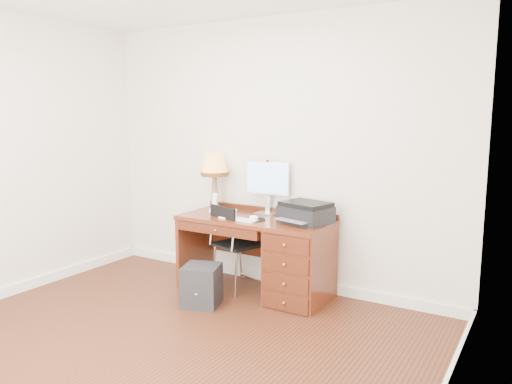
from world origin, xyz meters
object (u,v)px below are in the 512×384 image
Objects in this scene: printer at (306,213)px; leg_lamp at (214,168)px; desk at (284,256)px; monitor at (268,181)px; phone at (215,206)px; chair at (235,239)px; equipment_box at (202,285)px.

printer is 1.17m from leg_lamp.
monitor is (-0.32, 0.24, 0.67)m from desk.
phone is 0.23× the size of chair.
printer is (0.52, -0.19, -0.24)m from monitor.
monitor reaches higher than desk.
monitor is 0.67m from chair.
printer is at bearing -5.85° from leg_lamp.
chair is (-0.20, -0.31, -0.56)m from monitor.
leg_lamp reaches higher than monitor.
chair is 0.59m from equipment_box.
monitor is at bearing 7.68° from leg_lamp.
printer is 2.60× the size of phone.
desk is 0.78m from monitor.
chair is at bearing -172.07° from desk.
printer is at bearing 19.38° from equipment_box.
leg_lamp is (-0.92, 0.16, 0.78)m from desk.
phone reaches higher than printer.
chair is at bearing -130.00° from monitor.
printer is 0.85× the size of leg_lamp.
equipment_box is at bearing -114.59° from monitor.
chair is (-0.72, -0.12, -0.32)m from printer.
desk reaches higher than equipment_box.
desk is 3.99× the size of equipment_box.
desk is 0.53m from chair.
monitor is 0.61m from leg_lamp.
leg_lamp is 0.81m from chair.
printer is 0.79m from chair.
leg_lamp is 3.05× the size of phone.
phone is 0.90m from equipment_box.
leg_lamp is 0.69× the size of chair.
phone reaches higher than chair.
phone is (-0.83, 0.04, 0.40)m from desk.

